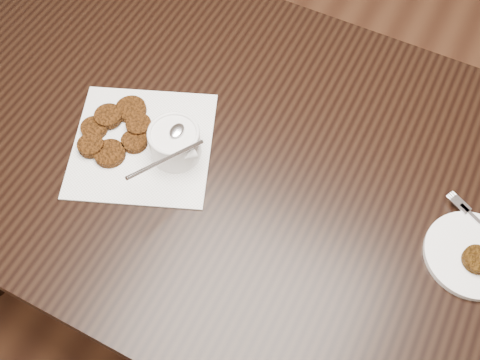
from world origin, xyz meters
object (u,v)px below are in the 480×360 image
(sauce_ramekin, at_px, (173,133))
(plate_with_patty, at_px, (473,253))
(table, at_px, (222,223))
(napkin, at_px, (143,144))

(sauce_ramekin, xyz_separation_m, plate_with_patty, (0.60, 0.05, -0.06))
(plate_with_patty, bearing_deg, table, 179.02)
(table, bearing_deg, napkin, -151.50)
(napkin, bearing_deg, sauce_ramekin, 10.93)
(napkin, xyz_separation_m, sauce_ramekin, (0.07, 0.01, 0.07))
(table, distance_m, plate_with_patty, 0.66)
(table, xyz_separation_m, napkin, (-0.14, -0.07, 0.38))
(napkin, distance_m, plate_with_patty, 0.68)
(table, height_order, napkin, napkin)
(sauce_ramekin, bearing_deg, napkin, -169.07)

